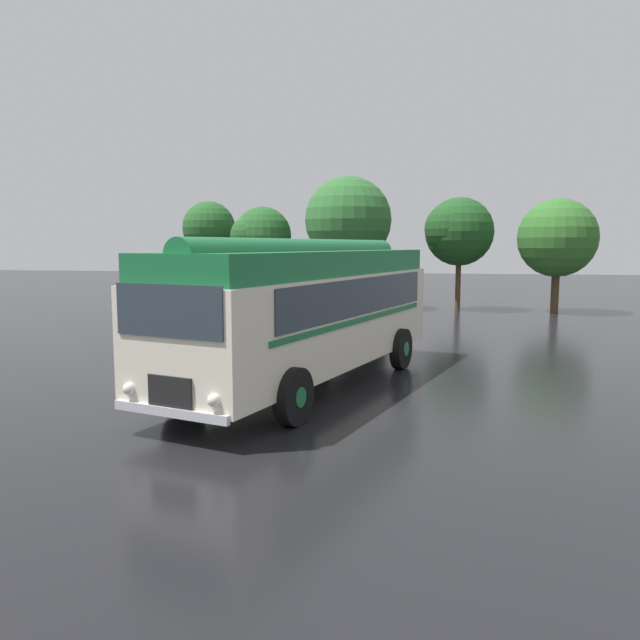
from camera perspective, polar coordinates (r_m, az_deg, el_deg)
name	(u,v)px	position (r m, az deg, el deg)	size (l,w,h in m)	color
ground_plane	(286,383)	(15.34, -3.10, -5.74)	(120.00, 120.00, 0.00)	black
vintage_bus	(309,307)	(14.74, -1.03, 1.21)	(5.26, 10.37, 3.49)	silver
car_near_left	(307,302)	(27.27, -1.18, 1.62)	(2.33, 4.37, 1.66)	black
car_mid_left	(368,304)	(26.56, 4.43, 1.46)	(2.00, 4.22, 1.66)	black
box_van	(249,289)	(28.38, -6.54, 2.83)	(2.60, 5.88, 2.50)	silver
tree_far_left	(208,229)	(36.14, -10.19, 8.19)	(2.97, 2.97, 5.79)	#4C3823
tree_left_of_centre	(260,236)	(33.27, -5.54, 7.67)	(3.13, 3.02, 5.35)	#4C3823
tree_centre	(347,220)	(32.38, 2.46, 9.15)	(4.44, 4.44, 6.83)	#4C3823
tree_right_of_centre	(457,231)	(32.53, 12.41, 7.96)	(3.48, 3.46, 5.74)	#4C3823
tree_far_right	(557,237)	(32.64, 20.87, 7.14)	(3.82, 3.82, 5.60)	#4C3823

